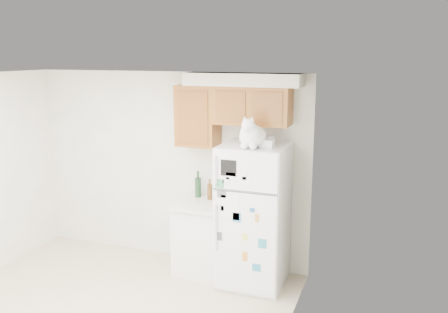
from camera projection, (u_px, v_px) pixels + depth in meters
The scene contains 8 objects.
room_shell at pixel (98, 165), 4.56m from camera, with size 3.84×4.04×2.52m.
refrigerator at pixel (253, 216), 5.59m from camera, with size 0.76×0.78×1.70m.
base_counter at pixel (202, 237), 5.97m from camera, with size 0.64×0.64×0.92m.
cat at pixel (252, 135), 5.22m from camera, with size 0.36×0.53×0.37m.
storage_box_back at pixel (267, 140), 5.45m from camera, with size 0.18×0.13×0.10m, color white.
storage_box_front at pixel (267, 144), 5.25m from camera, with size 0.15×0.11×0.09m, color white.
bottle_green at pixel (198, 184), 6.05m from camera, with size 0.08×0.08×0.34m, color #19381E, non-canonical shape.
bottle_amber at pixel (210, 189), 5.95m from camera, with size 0.06×0.06×0.26m, color #593814, non-canonical shape.
Camera 1 is at (2.79, -3.51, 2.72)m, focal length 38.00 mm.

